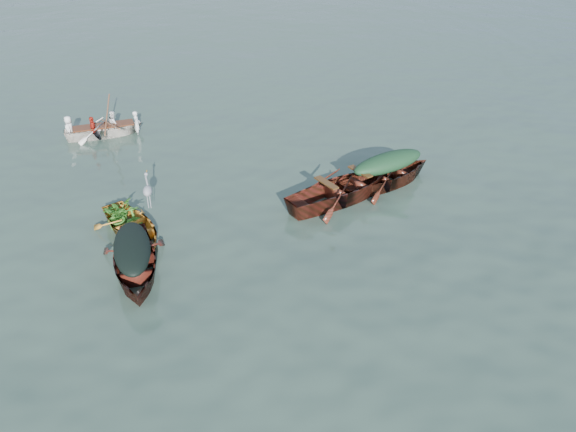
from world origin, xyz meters
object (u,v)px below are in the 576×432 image
at_px(dark_covered_boat, 136,272).
at_px(heron, 148,196).
at_px(green_tarp_boat, 386,186).
at_px(rowed_boat, 105,136).
at_px(yellow_dinghy, 133,235).
at_px(open_wooden_boat, 342,200).

height_order(dark_covered_boat, heron, heron).
bearing_deg(green_tarp_boat, rowed_boat, 35.26).
height_order(dark_covered_boat, rowed_boat, dark_covered_boat).
height_order(dark_covered_boat, green_tarp_boat, green_tarp_boat).
bearing_deg(rowed_boat, green_tarp_boat, -131.91).
xyz_separation_m(green_tarp_boat, heron, (-6.51, -1.45, 0.89)).
height_order(yellow_dinghy, open_wooden_boat, open_wooden_boat).
relative_size(dark_covered_boat, rowed_boat, 1.07).
relative_size(yellow_dinghy, dark_covered_boat, 0.82).
height_order(open_wooden_boat, rowed_boat, open_wooden_boat).
relative_size(open_wooden_boat, rowed_boat, 1.34).
bearing_deg(green_tarp_boat, dark_covered_boat, 90.62).
xyz_separation_m(yellow_dinghy, green_tarp_boat, (6.96, 1.77, 0.00)).
height_order(dark_covered_boat, open_wooden_boat, open_wooden_boat).
distance_m(dark_covered_boat, heron, 2.12).
bearing_deg(green_tarp_boat, heron, 76.63).
relative_size(yellow_dinghy, rowed_boat, 0.88).
relative_size(green_tarp_boat, heron, 4.77).
relative_size(dark_covered_boat, green_tarp_boat, 0.89).
bearing_deg(open_wooden_boat, yellow_dinghy, 73.70).
bearing_deg(rowed_boat, yellow_dinghy, -178.86).
bearing_deg(open_wooden_boat, dark_covered_boat, 89.39).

